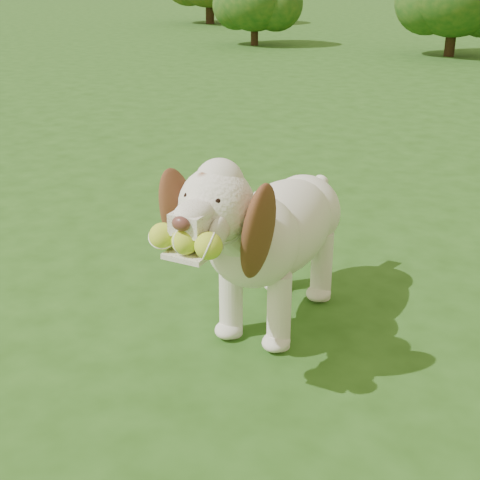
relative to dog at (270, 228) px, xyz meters
The scene contains 2 objects.
ground 0.83m from the dog, 127.31° to the left, with size 80.00×80.00×0.00m, color #234915.
dog is the anchor object (origin of this frame).
Camera 1 is at (1.72, -2.83, 1.54)m, focal length 50.00 mm.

